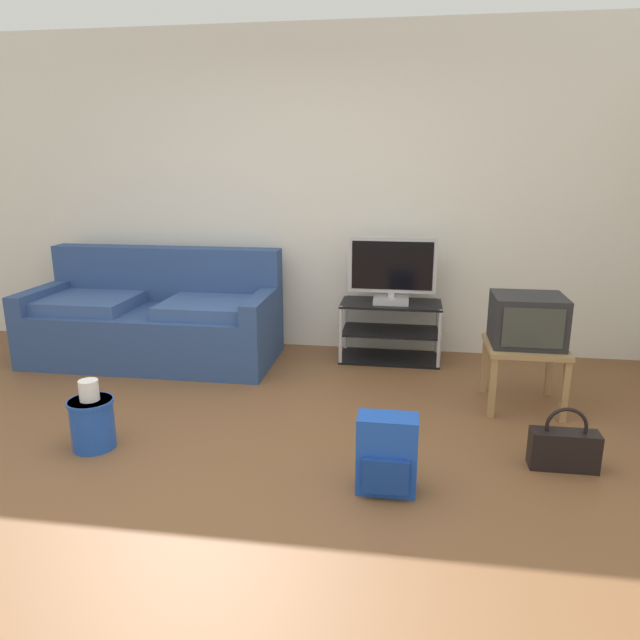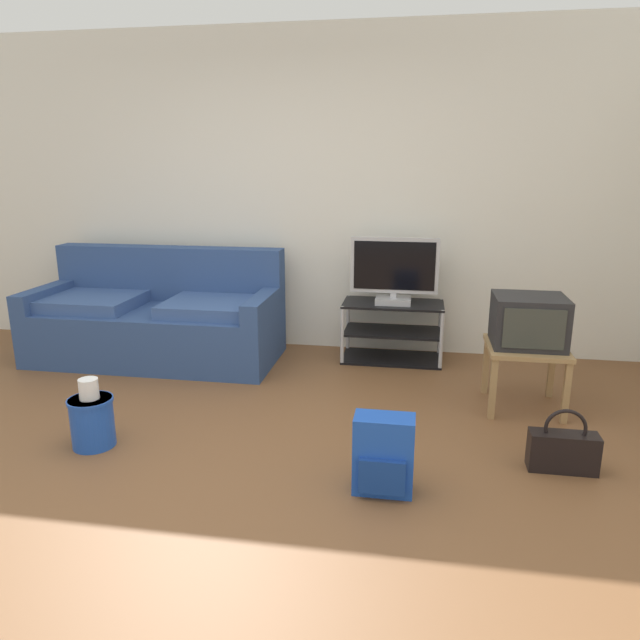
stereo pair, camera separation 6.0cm
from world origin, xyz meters
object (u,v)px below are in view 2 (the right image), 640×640
at_px(side_table, 526,356).
at_px(backpack, 384,455).
at_px(crt_tv, 529,321).
at_px(handbag, 563,450).
at_px(couch, 158,319).
at_px(flat_tv, 394,271).
at_px(cleaning_bucket, 92,418).
at_px(tv_stand, 392,331).

xyz_separation_m(side_table, backpack, (-0.86, -1.22, -0.17)).
height_order(crt_tv, handbag, crt_tv).
height_order(couch, crt_tv, couch).
relative_size(flat_tv, crt_tv, 1.55).
distance_m(backpack, cleaning_bucket, 1.71).
xyz_separation_m(tv_stand, crt_tv, (0.92, -0.84, 0.36)).
relative_size(tv_stand, handbag, 2.30).
height_order(flat_tv, backpack, flat_tv).
xyz_separation_m(couch, tv_stand, (1.95, 0.26, -0.08)).
relative_size(flat_tv, backpack, 1.76).
bearing_deg(backpack, couch, 149.32).
height_order(tv_stand, flat_tv, flat_tv).
bearing_deg(flat_tv, cleaning_bucket, -131.71).
bearing_deg(handbag, side_table, 95.23).
bearing_deg(handbag, flat_tv, 120.75).
bearing_deg(crt_tv, backpack, -124.91).
bearing_deg(cleaning_bucket, crt_tv, 21.80).
height_order(couch, flat_tv, flat_tv).
bearing_deg(flat_tv, couch, -173.04).
xyz_separation_m(handbag, cleaning_bucket, (-2.64, -0.16, 0.05)).
height_order(tv_stand, side_table, tv_stand).
distance_m(couch, handbag, 3.29).
relative_size(couch, cleaning_bucket, 4.86).
distance_m(crt_tv, backpack, 1.56).
bearing_deg(side_table, handbag, -84.77).
bearing_deg(flat_tv, tv_stand, 90.00).
xyz_separation_m(couch, cleaning_bucket, (0.31, -1.60, -0.16)).
xyz_separation_m(flat_tv, backpack, (0.06, -2.05, -0.56)).
distance_m(tv_stand, backpack, 2.07).
xyz_separation_m(side_table, crt_tv, (-0.00, 0.02, 0.24)).
xyz_separation_m(side_table, handbag, (0.08, -0.85, -0.25)).
bearing_deg(backpack, tv_stand, 102.97).
bearing_deg(tv_stand, handbag, -59.59).
bearing_deg(side_table, backpack, -125.26).
bearing_deg(cleaning_bucket, side_table, 21.49).
bearing_deg(side_table, tv_stand, 137.15).
distance_m(flat_tv, handbag, 2.06).
height_order(backpack, cleaning_bucket, cleaning_bucket).
height_order(backpack, handbag, backpack).
relative_size(tv_stand, backpack, 2.04).
distance_m(couch, cleaning_bucket, 1.64).
xyz_separation_m(couch, side_table, (2.87, -0.59, 0.04)).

